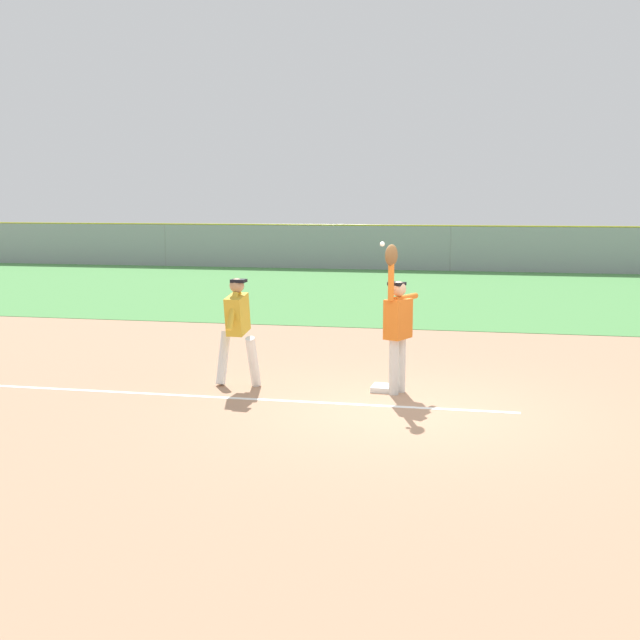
{
  "coord_description": "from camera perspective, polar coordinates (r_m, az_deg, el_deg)",
  "views": [
    {
      "loc": [
        0.92,
        -10.56,
        2.93
      ],
      "look_at": [
        -1.42,
        1.16,
        1.05
      ],
      "focal_mm": 43.13,
      "sensor_mm": 36.0,
      "label": 1
    }
  ],
  "objects": [
    {
      "name": "runner",
      "position": [
        12.11,
        -6.14,
        -0.3
      ],
      "size": [
        0.72,
        0.84,
        1.72
      ],
      "rotation": [
        0.0,
        0.0,
        -0.05
      ],
      "color": "white",
      "rests_on": "ground_plane"
    },
    {
      "name": "parked_car_blue",
      "position": [
        35.07,
        7.56,
        5.16
      ],
      "size": [
        4.55,
        2.42,
        1.25
      ],
      "rotation": [
        0.0,
        0.0,
        -0.09
      ],
      "color": "#23389E",
      "rests_on": "ground_plane"
    },
    {
      "name": "fielder",
      "position": [
        11.61,
        5.76,
        -0.07
      ],
      "size": [
        0.48,
        0.86,
        2.28
      ],
      "rotation": [
        0.0,
        0.0,
        2.71
      ],
      "color": "silver",
      "rests_on": "ground_plane"
    },
    {
      "name": "parked_car_red",
      "position": [
        35.91,
        -1.39,
        5.32
      ],
      "size": [
        4.43,
        2.18,
        1.25
      ],
      "rotation": [
        0.0,
        0.0,
        -0.02
      ],
      "color": "#B21E1E",
      "rests_on": "ground_plane"
    },
    {
      "name": "parked_car_white",
      "position": [
        35.2,
        18.18,
        4.81
      ],
      "size": [
        4.57,
        2.46,
        1.25
      ],
      "rotation": [
        0.0,
        0.0,
        -0.1
      ],
      "color": "white",
      "rests_on": "ground_plane"
    },
    {
      "name": "outfield_fence",
      "position": [
        32.25,
        9.66,
        5.28
      ],
      "size": [
        50.09,
        0.08,
        1.9
      ],
      "color": "#93999E",
      "rests_on": "ground_plane"
    },
    {
      "name": "parked_car_black",
      "position": [
        38.32,
        -9.93,
        5.42
      ],
      "size": [
        4.58,
        2.49,
        1.25
      ],
      "rotation": [
        0.0,
        0.0,
        0.11
      ],
      "color": "black",
      "rests_on": "ground_plane"
    },
    {
      "name": "chalk_foul_line",
      "position": [
        12.24,
        -14.73,
        -5.18
      ],
      "size": [
        12.0,
        0.14,
        0.01
      ],
      "primitive_type": "cube",
      "rotation": [
        0.0,
        0.0,
        -0.0
      ],
      "color": "white",
      "rests_on": "ground_plane"
    },
    {
      "name": "baseball",
      "position": [
        11.53,
        4.64,
        5.64
      ],
      "size": [
        0.07,
        0.07,
        0.07
      ],
      "primitive_type": "sphere",
      "color": "white"
    },
    {
      "name": "ground_plane",
      "position": [
        10.99,
        6.11,
        -6.57
      ],
      "size": [
        69.46,
        69.46,
        0.0
      ],
      "primitive_type": "plane",
      "color": "tan"
    },
    {
      "name": "outfield_grass",
      "position": [
        24.92,
        9.09,
        2.08
      ],
      "size": [
        50.01,
        14.88,
        0.01
      ],
      "primitive_type": "cube",
      "color": "#4C8C47",
      "rests_on": "ground_plane"
    },
    {
      "name": "first_base",
      "position": [
        11.98,
        4.8,
        -5.05
      ],
      "size": [
        0.4,
        0.4,
        0.08
      ],
      "primitive_type": "cube",
      "rotation": [
        0.0,
        0.0,
        -0.05
      ],
      "color": "white",
      "rests_on": "ground_plane"
    }
  ]
}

